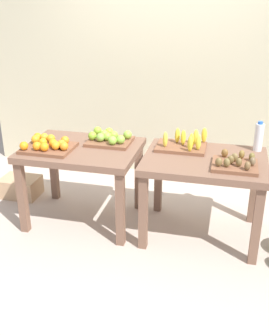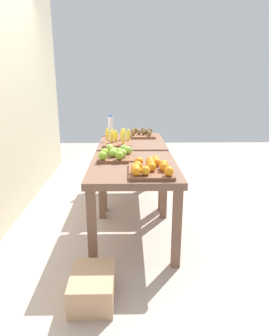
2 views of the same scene
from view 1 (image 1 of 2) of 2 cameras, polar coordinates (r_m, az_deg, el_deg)
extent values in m
plane|color=#B9A599|center=(3.89, 0.86, -8.12)|extent=(8.00, 8.00, 0.00)
cube|color=#BEB595|center=(4.67, 4.91, 16.78)|extent=(4.40, 0.12, 3.00)
cube|color=brown|center=(3.72, -7.51, 2.54)|extent=(1.04, 0.80, 0.06)
cube|color=brown|center=(3.78, -15.60, -4.04)|extent=(0.07, 0.07, 0.69)
cube|color=brown|center=(3.45, -2.02, -5.89)|extent=(0.07, 0.07, 0.69)
cube|color=brown|center=(4.32, -11.35, -0.05)|extent=(0.07, 0.07, 0.69)
cube|color=brown|center=(4.04, 0.60, -1.31)|extent=(0.07, 0.07, 0.69)
cube|color=brown|center=(3.49, 9.93, 0.95)|extent=(1.04, 0.80, 0.06)
cube|color=brown|center=(3.41, 1.24, -6.29)|extent=(0.07, 0.07, 0.69)
cube|color=brown|center=(3.36, 16.90, -7.89)|extent=(0.07, 0.07, 0.69)
cube|color=brown|center=(4.00, 3.40, -1.59)|extent=(0.07, 0.07, 0.69)
cube|color=brown|center=(3.96, 16.61, -2.88)|extent=(0.07, 0.07, 0.69)
cube|color=brown|center=(3.69, -12.07, 2.77)|extent=(0.44, 0.36, 0.03)
sphere|color=orange|center=(3.64, -15.39, 3.04)|extent=(0.08, 0.08, 0.08)
sphere|color=orange|center=(3.78, -13.85, 3.96)|extent=(0.08, 0.08, 0.08)
sphere|color=orange|center=(3.68, -12.83, 3.57)|extent=(0.10, 0.10, 0.08)
sphere|color=orange|center=(3.82, -12.64, 4.28)|extent=(0.08, 0.08, 0.08)
sphere|color=orange|center=(3.70, -9.83, 3.89)|extent=(0.10, 0.10, 0.08)
sphere|color=orange|center=(3.65, -11.46, 3.47)|extent=(0.10, 0.10, 0.08)
sphere|color=orange|center=(3.77, -11.74, 4.12)|extent=(0.11, 0.11, 0.08)
sphere|color=orange|center=(3.60, -13.65, 3.04)|extent=(0.10, 0.10, 0.08)
sphere|color=orange|center=(3.57, -12.65, 2.93)|extent=(0.09, 0.09, 0.08)
sphere|color=orange|center=(3.58, -11.10, 3.14)|extent=(0.10, 0.10, 0.08)
sphere|color=orange|center=(3.55, -9.95, 3.07)|extent=(0.11, 0.11, 0.08)
sphere|color=orange|center=(3.61, -10.30, 3.37)|extent=(0.09, 0.09, 0.08)
sphere|color=orange|center=(3.84, -13.55, 4.31)|extent=(0.11, 0.11, 0.08)
cube|color=brown|center=(3.78, -3.53, 3.77)|extent=(0.40, 0.34, 0.03)
sphere|color=#90BE2F|center=(3.87, -3.62, 5.12)|extent=(0.10, 0.10, 0.08)
sphere|color=#8CB73E|center=(3.79, -0.99, 4.73)|extent=(0.10, 0.10, 0.08)
sphere|color=#8AC141|center=(3.64, -3.14, 3.92)|extent=(0.11, 0.11, 0.08)
sphere|color=#83AF41|center=(3.73, -4.85, 4.34)|extent=(0.10, 0.10, 0.08)
sphere|color=#8CB736|center=(3.78, -2.96, 4.66)|extent=(0.10, 0.10, 0.08)
sphere|color=#88BB2E|center=(3.92, -5.24, 5.28)|extent=(0.11, 0.11, 0.08)
sphere|color=#88BB41|center=(3.66, -1.98, 4.06)|extent=(0.08, 0.08, 0.08)
sphere|color=#8BBD37|center=(3.74, -3.86, 4.46)|extent=(0.11, 0.11, 0.08)
sphere|color=#85B62F|center=(3.78, -5.99, 4.56)|extent=(0.09, 0.09, 0.08)
sphere|color=#8EB93E|center=(3.81, -4.30, 4.77)|extent=(0.11, 0.11, 0.08)
cube|color=brown|center=(3.66, 6.60, 2.97)|extent=(0.44, 0.32, 0.03)
ellipsoid|color=yellow|center=(3.68, 8.69, 4.39)|extent=(0.06, 0.06, 0.14)
ellipsoid|color=yellow|center=(3.64, 6.92, 4.30)|extent=(0.06, 0.06, 0.14)
ellipsoid|color=yellow|center=(3.57, 8.08, 3.83)|extent=(0.07, 0.06, 0.14)
ellipsoid|color=yellow|center=(3.50, 7.88, 3.42)|extent=(0.07, 0.07, 0.14)
ellipsoid|color=yellow|center=(3.70, 6.10, 4.62)|extent=(0.06, 0.07, 0.14)
ellipsoid|color=yellow|center=(3.54, 9.04, 3.61)|extent=(0.06, 0.07, 0.14)
ellipsoid|color=yellow|center=(3.58, 4.38, 4.06)|extent=(0.05, 0.06, 0.14)
ellipsoid|color=yellow|center=(3.74, 9.85, 4.61)|extent=(0.05, 0.04, 0.14)
cube|color=brown|center=(3.33, 14.01, 0.34)|extent=(0.36, 0.32, 0.03)
ellipsoid|color=brown|center=(3.22, 15.71, 0.29)|extent=(0.06, 0.07, 0.07)
ellipsoid|color=brown|center=(3.27, 14.57, 0.80)|extent=(0.06, 0.07, 0.07)
ellipsoid|color=brown|center=(3.30, 13.45, 1.15)|extent=(0.06, 0.05, 0.07)
ellipsoid|color=brown|center=(3.24, 12.94, 0.75)|extent=(0.07, 0.07, 0.07)
ellipsoid|color=brown|center=(3.41, 16.28, 1.52)|extent=(0.06, 0.06, 0.07)
ellipsoid|color=brown|center=(3.24, 11.84, 0.83)|extent=(0.06, 0.06, 0.07)
ellipsoid|color=brown|center=(3.44, 14.94, 1.88)|extent=(0.06, 0.06, 0.07)
ellipsoid|color=brown|center=(3.36, 13.98, 1.47)|extent=(0.07, 0.06, 0.07)
ellipsoid|color=brown|center=(3.43, 12.66, 2.09)|extent=(0.07, 0.06, 0.07)
ellipsoid|color=brown|center=(3.31, 16.37, 0.88)|extent=(0.06, 0.07, 0.07)
cylinder|color=silver|center=(3.72, 17.17, 4.16)|extent=(0.08, 0.08, 0.25)
cylinder|color=blue|center=(3.68, 17.41, 6.13)|extent=(0.04, 0.04, 0.02)
cube|color=tan|center=(4.56, -15.81, -2.56)|extent=(0.40, 0.30, 0.21)
camera|label=2|loc=(5.14, -37.21, 12.92)|focal=32.14mm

